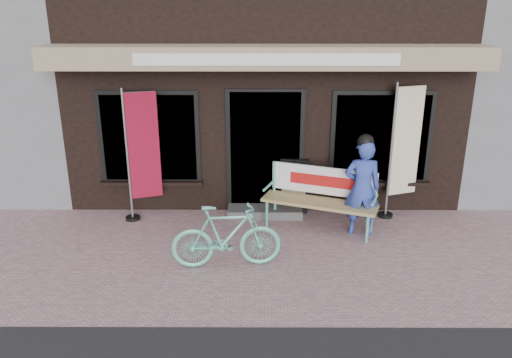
{
  "coord_description": "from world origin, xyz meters",
  "views": [
    {
      "loc": [
        -0.13,
        -6.36,
        3.52
      ],
      "look_at": [
        -0.15,
        0.7,
        1.05
      ],
      "focal_mm": 35.0,
      "sensor_mm": 36.0,
      "label": 1
    }
  ],
  "objects_px": {
    "nobori_red": "(141,153)",
    "person": "(362,186)",
    "menu_stand": "(294,185)",
    "nobori_cream": "(403,149)",
    "bench": "(321,194)",
    "bicycle": "(226,236)"
  },
  "relations": [
    {
      "from": "bench",
      "to": "nobori_red",
      "type": "distance_m",
      "value": 3.07
    },
    {
      "from": "person",
      "to": "nobori_cream",
      "type": "xyz_separation_m",
      "value": [
        0.82,
        0.75,
        0.4
      ]
    },
    {
      "from": "nobori_red",
      "to": "person",
      "type": "bearing_deg",
      "value": -28.71
    },
    {
      "from": "bicycle",
      "to": "menu_stand",
      "type": "distance_m",
      "value": 2.25
    },
    {
      "from": "bicycle",
      "to": "menu_stand",
      "type": "height_order",
      "value": "menu_stand"
    },
    {
      "from": "nobori_cream",
      "to": "menu_stand",
      "type": "xyz_separation_m",
      "value": [
        -1.82,
        0.12,
        -0.71
      ]
    },
    {
      "from": "bicycle",
      "to": "nobori_red",
      "type": "height_order",
      "value": "nobori_red"
    },
    {
      "from": "nobori_red",
      "to": "nobori_cream",
      "type": "relative_size",
      "value": 0.97
    },
    {
      "from": "person",
      "to": "bench",
      "type": "bearing_deg",
      "value": 162.25
    },
    {
      "from": "nobori_red",
      "to": "bench",
      "type": "bearing_deg",
      "value": -26.12
    },
    {
      "from": "person",
      "to": "nobori_red",
      "type": "height_order",
      "value": "nobori_red"
    },
    {
      "from": "nobori_cream",
      "to": "menu_stand",
      "type": "height_order",
      "value": "nobori_cream"
    },
    {
      "from": "bench",
      "to": "bicycle",
      "type": "distance_m",
      "value": 2.0
    },
    {
      "from": "bench",
      "to": "person",
      "type": "height_order",
      "value": "person"
    },
    {
      "from": "bicycle",
      "to": "nobori_red",
      "type": "bearing_deg",
      "value": 35.83
    },
    {
      "from": "bench",
      "to": "nobori_red",
      "type": "xyz_separation_m",
      "value": [
        -2.99,
        0.36,
        0.58
      ]
    },
    {
      "from": "nobori_cream",
      "to": "menu_stand",
      "type": "distance_m",
      "value": 1.96
    },
    {
      "from": "bicycle",
      "to": "bench",
      "type": "bearing_deg",
      "value": -53.53
    },
    {
      "from": "nobori_red",
      "to": "menu_stand",
      "type": "xyz_separation_m",
      "value": [
        2.6,
        0.27,
        -0.67
      ]
    },
    {
      "from": "bicycle",
      "to": "nobori_cream",
      "type": "height_order",
      "value": "nobori_cream"
    },
    {
      "from": "bicycle",
      "to": "nobori_cream",
      "type": "distance_m",
      "value": 3.53
    },
    {
      "from": "person",
      "to": "menu_stand",
      "type": "distance_m",
      "value": 1.37
    }
  ]
}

